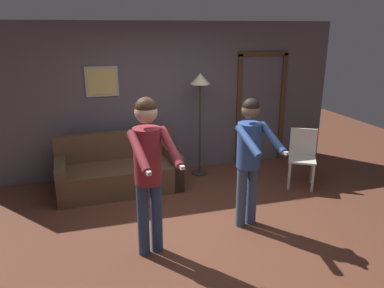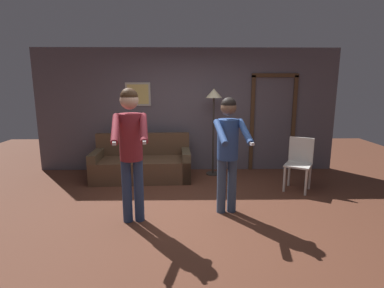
{
  "view_description": "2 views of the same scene",
  "coord_description": "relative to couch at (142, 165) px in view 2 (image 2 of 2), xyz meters",
  "views": [
    {
      "loc": [
        -1.34,
        -4.03,
        2.5
      ],
      "look_at": [
        -0.15,
        0.02,
        1.18
      ],
      "focal_mm": 35.0,
      "sensor_mm": 36.0,
      "label": 1
    },
    {
      "loc": [
        0.02,
        -4.15,
        1.87
      ],
      "look_at": [
        0.08,
        -0.1,
        1.05
      ],
      "focal_mm": 28.0,
      "sensor_mm": 36.0,
      "label": 2
    }
  ],
  "objects": [
    {
      "name": "torchiere_lamp",
      "position": [
        1.43,
        0.27,
        1.2
      ],
      "size": [
        0.33,
        0.33,
        1.77
      ],
      "color": "#332D28",
      "rests_on": "ground_plane"
    },
    {
      "name": "back_wall_assembly",
      "position": [
        0.91,
        0.66,
        1.02
      ],
      "size": [
        6.4,
        0.1,
        2.6
      ],
      "color": "#59525B",
      "rests_on": "ground_plane"
    },
    {
      "name": "dining_chair_distant",
      "position": [
        2.89,
        -0.66,
        0.25
      ],
      "size": [
        0.58,
        0.58,
        0.93
      ],
      "color": "silver",
      "rests_on": "ground_plane"
    },
    {
      "name": "couch",
      "position": [
        0.0,
        0.0,
        0.0
      ],
      "size": [
        1.94,
        0.93,
        0.87
      ],
      "color": "brown",
      "rests_on": "ground_plane"
    },
    {
      "name": "person_standing_right",
      "position": [
        1.48,
        -1.63,
        0.74
      ],
      "size": [
        0.5,
        0.65,
        1.69
      ],
      "color": "#3D5274",
      "rests_on": "ground_plane"
    },
    {
      "name": "ground_plane",
      "position": [
        0.89,
        -1.62,
        -0.28
      ],
      "size": [
        12.0,
        12.0,
        0.0
      ],
      "primitive_type": "plane",
      "color": "brown"
    },
    {
      "name": "person_standing_left",
      "position": [
        0.16,
        -1.91,
        0.84
      ],
      "size": [
        0.51,
        0.73,
        1.82
      ],
      "color": "navy",
      "rests_on": "ground_plane"
    }
  ]
}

